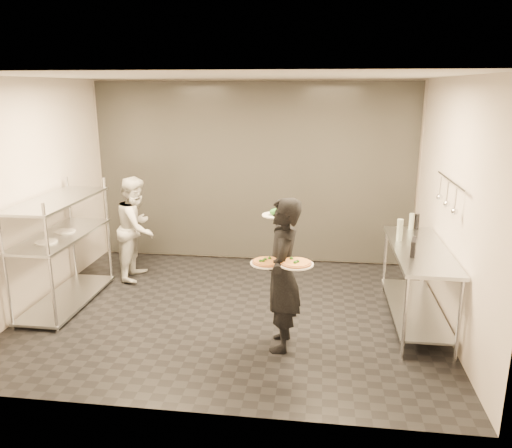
# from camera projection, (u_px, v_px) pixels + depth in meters

# --- Properties ---
(room_shell) EXTENTS (5.00, 4.00, 2.80)m
(room_shell) POSITION_uv_depth(u_px,v_px,m) (246.00, 183.00, 6.93)
(room_shell) COLOR black
(room_shell) RESTS_ON ground
(pass_rack) EXTENTS (0.60, 1.60, 1.50)m
(pass_rack) POSITION_uv_depth(u_px,v_px,m) (62.00, 246.00, 6.23)
(pass_rack) COLOR silver
(pass_rack) RESTS_ON ground
(prep_counter) EXTENTS (0.60, 1.80, 0.92)m
(prep_counter) POSITION_uv_depth(u_px,v_px,m) (418.00, 272.00, 5.74)
(prep_counter) COLOR silver
(prep_counter) RESTS_ON ground
(utensil_rail) EXTENTS (0.07, 1.20, 0.31)m
(utensil_rail) POSITION_uv_depth(u_px,v_px,m) (448.00, 194.00, 5.46)
(utensil_rail) COLOR silver
(utensil_rail) RESTS_ON room_shell
(waiter) EXTENTS (0.40, 0.60, 1.62)m
(waiter) POSITION_uv_depth(u_px,v_px,m) (282.00, 275.00, 5.14)
(waiter) COLOR black
(waiter) RESTS_ON ground
(chef) EXTENTS (0.56, 0.72, 1.48)m
(chef) POSITION_uv_depth(u_px,v_px,m) (137.00, 228.00, 7.12)
(chef) COLOR silver
(chef) RESTS_ON ground
(pizza_plate_near) EXTENTS (0.34, 0.34, 0.05)m
(pizza_plate_near) POSITION_uv_depth(u_px,v_px,m) (267.00, 262.00, 4.93)
(pizza_plate_near) COLOR silver
(pizza_plate_near) RESTS_ON waiter
(pizza_plate_far) EXTENTS (0.35, 0.35, 0.05)m
(pizza_plate_far) POSITION_uv_depth(u_px,v_px,m) (296.00, 263.00, 4.83)
(pizza_plate_far) COLOR silver
(pizza_plate_far) RESTS_ON waiter
(salad_plate) EXTENTS (0.30, 0.30, 0.07)m
(salad_plate) POSITION_uv_depth(u_px,v_px,m) (276.00, 214.00, 5.25)
(salad_plate) COLOR silver
(salad_plate) RESTS_ON waiter
(pos_monitor) EXTENTS (0.10, 0.25, 0.17)m
(pos_monitor) POSITION_uv_depth(u_px,v_px,m) (414.00, 247.00, 5.41)
(pos_monitor) COLOR black
(pos_monitor) RESTS_ON prep_counter
(bottle_green) EXTENTS (0.07, 0.07, 0.26)m
(bottle_green) POSITION_uv_depth(u_px,v_px,m) (400.00, 230.00, 5.90)
(bottle_green) COLOR gray
(bottle_green) RESTS_ON prep_counter
(bottle_clear) EXTENTS (0.06, 0.06, 0.21)m
(bottle_clear) POSITION_uv_depth(u_px,v_px,m) (411.00, 221.00, 6.37)
(bottle_clear) COLOR gray
(bottle_clear) RESTS_ON prep_counter
(bottle_dark) EXTENTS (0.06, 0.06, 0.20)m
(bottle_dark) POSITION_uv_depth(u_px,v_px,m) (417.00, 222.00, 6.38)
(bottle_dark) COLOR black
(bottle_dark) RESTS_ON prep_counter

